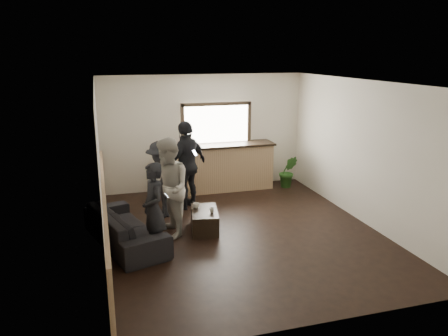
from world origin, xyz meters
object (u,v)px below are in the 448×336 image
object	(u,v)px
person_a	(154,209)
person_c	(161,179)
cup_a	(196,206)
person_d	(187,165)
bar_counter	(219,164)
coffee_table	(205,220)
person_b	(168,188)
potted_plant	(288,172)
cup_b	(212,210)
sofa	(125,227)

from	to	relation	value
person_a	person_c	world-z (taller)	person_c
cup_a	person_c	xyz separation A→B (m)	(-0.55, 0.78, 0.35)
person_d	bar_counter	bearing A→B (deg)	-171.74
coffee_table	person_a	bearing A→B (deg)	-144.90
bar_counter	cup_a	bearing A→B (deg)	-116.09
cup_a	person_b	xyz separation A→B (m)	(-0.56, -0.26, 0.48)
person_c	person_d	size ratio (longest dim) A/B	0.83
potted_plant	person_a	distance (m)	4.66
cup_b	potted_plant	distance (m)	3.38
potted_plant	coffee_table	bearing A→B (deg)	-142.02
sofa	cup_b	world-z (taller)	sofa
sofa	person_d	distance (m)	2.23
sofa	coffee_table	distance (m)	1.52
cup_b	cup_a	bearing A→B (deg)	126.89
cup_b	person_a	xyz separation A→B (m)	(-1.15, -0.59, 0.35)
cup_b	person_c	world-z (taller)	person_c
coffee_table	cup_a	size ratio (longest dim) A/B	6.94
person_b	person_c	distance (m)	1.05
person_a	person_c	bearing A→B (deg)	156.19
bar_counter	person_b	xyz separation A→B (m)	(-1.64, -2.46, 0.28)
bar_counter	cup_a	size ratio (longest dim) A/B	21.31
bar_counter	person_c	bearing A→B (deg)	-138.94
cup_a	person_a	size ratio (longest dim) A/B	0.08
bar_counter	person_c	size ratio (longest dim) A/B	1.71
person_a	cup_a	bearing A→B (deg)	123.14
cup_b	person_a	distance (m)	1.34
coffee_table	potted_plant	xyz separation A→B (m)	(2.66, 2.08, 0.21)
sofa	coffee_table	xyz separation A→B (m)	(1.50, 0.21, -0.12)
person_b	person_c	xyz separation A→B (m)	(0.01, 1.04, -0.13)
potted_plant	person_b	distance (m)	4.02
bar_counter	person_a	distance (m)	3.69
coffee_table	potted_plant	distance (m)	3.38
sofa	cup_a	distance (m)	1.43
cup_b	bar_counter	bearing A→B (deg)	71.57
bar_counter	sofa	xyz separation A→B (m)	(-2.45, -2.59, -0.33)
bar_counter	cup_a	world-z (taller)	bar_counter
person_a	sofa	bearing A→B (deg)	-150.21
cup_b	potted_plant	world-z (taller)	potted_plant
cup_a	potted_plant	world-z (taller)	potted_plant
person_d	sofa	bearing A→B (deg)	9.68
sofa	person_a	bearing A→B (deg)	-155.95
cup_b	person_b	world-z (taller)	person_b
person_d	cup_b	bearing A→B (deg)	58.72
person_a	person_c	distance (m)	1.73
person_b	person_c	size ratio (longest dim) A/B	1.16
person_b	person_d	distance (m)	1.57
person_d	person_b	bearing A→B (deg)	28.47
sofa	person_c	world-z (taller)	person_c
person_c	person_d	world-z (taller)	person_d
bar_counter	sofa	world-z (taller)	bar_counter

